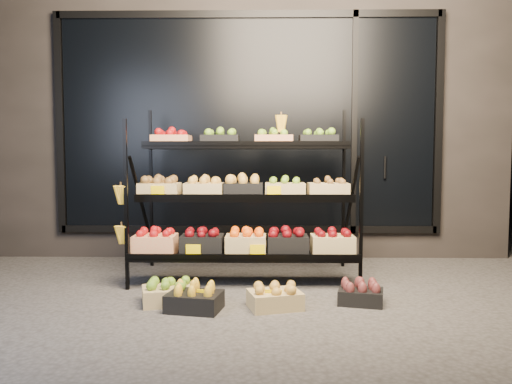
{
  "coord_description": "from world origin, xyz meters",
  "views": [
    {
      "loc": [
        0.18,
        -4.13,
        1.17
      ],
      "look_at": [
        0.1,
        0.55,
        0.84
      ],
      "focal_mm": 35.0,
      "sensor_mm": 36.0,
      "label": 1
    }
  ],
  "objects_px": {
    "floor_crate_left": "(168,292)",
    "floor_crate_midright": "(275,296)",
    "display_rack": "(244,197)",
    "floor_crate_midleft": "(194,298)"
  },
  "relations": [
    {
      "from": "floor_crate_midright",
      "to": "floor_crate_left",
      "type": "bearing_deg",
      "value": 157.33
    },
    {
      "from": "floor_crate_left",
      "to": "floor_crate_midright",
      "type": "relative_size",
      "value": 1.0
    },
    {
      "from": "floor_crate_left",
      "to": "floor_crate_midleft",
      "type": "xyz_separation_m",
      "value": [
        0.24,
        -0.17,
        0.0
      ]
    },
    {
      "from": "floor_crate_midleft",
      "to": "floor_crate_left",
      "type": "bearing_deg",
      "value": 155.25
    },
    {
      "from": "display_rack",
      "to": "floor_crate_midright",
      "type": "relative_size",
      "value": 4.81
    },
    {
      "from": "display_rack",
      "to": "floor_crate_midleft",
      "type": "bearing_deg",
      "value": -108.45
    },
    {
      "from": "floor_crate_midright",
      "to": "floor_crate_midleft",
      "type": "bearing_deg",
      "value": 170.34
    },
    {
      "from": "display_rack",
      "to": "floor_crate_midleft",
      "type": "relative_size",
      "value": 4.85
    },
    {
      "from": "display_rack",
      "to": "floor_crate_midright",
      "type": "bearing_deg",
      "value": -73.48
    },
    {
      "from": "floor_crate_left",
      "to": "floor_crate_midleft",
      "type": "bearing_deg",
      "value": -50.92
    }
  ]
}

